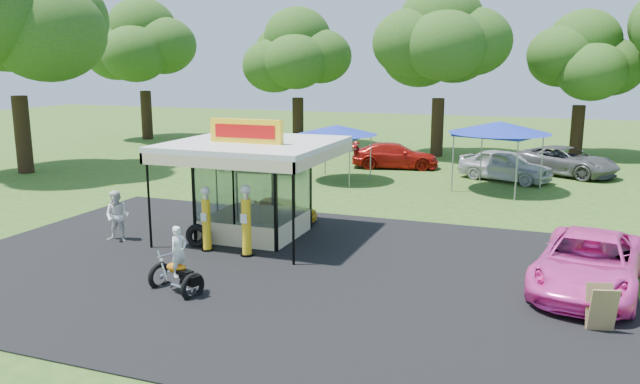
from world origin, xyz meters
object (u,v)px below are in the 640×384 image
at_px(gas_station_kiosk, 254,187).
at_px(pink_sedan, 589,263).
at_px(gas_pump_right, 246,223).
at_px(a_frame_sign, 601,309).
at_px(bg_car_c, 505,165).
at_px(spectator_west, 117,216).
at_px(tent_west, 337,130).
at_px(motorcycle, 178,266).
at_px(bg_car_d, 565,161).
at_px(tent_east, 500,128).
at_px(kiosk_car, 281,210).
at_px(bg_car_a, 255,158).
at_px(gas_pump_left, 206,221).
at_px(bg_car_b, 395,156).

height_order(gas_station_kiosk, pink_sedan, gas_station_kiosk).
relative_size(gas_pump_right, a_frame_sign, 2.16).
bearing_deg(gas_station_kiosk, bg_car_c, 62.41).
relative_size(spectator_west, tent_west, 0.43).
xyz_separation_m(motorcycle, tent_west, (-1.38, 16.79, 1.88)).
distance_m(gas_station_kiosk, tent_west, 11.12).
relative_size(pink_sedan, bg_car_d, 0.98).
xyz_separation_m(bg_car_d, tent_east, (-3.10, -5.70, 2.23)).
relative_size(gas_station_kiosk, a_frame_sign, 5.01).
distance_m(gas_pump_right, kiosk_car, 4.54).
relative_size(motorcycle, pink_sedan, 0.35).
distance_m(spectator_west, bg_car_a, 14.41).
height_order(kiosk_car, spectator_west, spectator_west).
xyz_separation_m(a_frame_sign, bg_car_d, (-0.60, 21.43, 0.23)).
bearing_deg(spectator_west, bg_car_c, 44.01).
xyz_separation_m(a_frame_sign, kiosk_car, (-10.92, 6.61, -0.07)).
bearing_deg(bg_car_a, bg_car_c, -86.72).
height_order(gas_pump_right, pink_sedan, gas_pump_right).
xyz_separation_m(motorcycle, spectator_west, (-4.70, 3.50, 0.14)).
bearing_deg(gas_station_kiosk, gas_pump_left, -106.58).
bearing_deg(gas_station_kiosk, gas_pump_right, -69.90).
bearing_deg(gas_station_kiosk, tent_west, 94.09).
bearing_deg(bg_car_d, bg_car_a, 134.94).
height_order(a_frame_sign, pink_sedan, pink_sedan).
xyz_separation_m(gas_pump_right, bg_car_c, (6.58, 16.36, -0.30)).
bearing_deg(bg_car_c, kiosk_car, 170.41).
relative_size(kiosk_car, bg_car_d, 0.50).
bearing_deg(bg_car_a, bg_car_b, -66.05).
xyz_separation_m(kiosk_car, tent_east, (7.23, 9.13, 2.53)).
height_order(gas_pump_right, bg_car_d, gas_pump_right).
distance_m(gas_pump_left, motorcycle, 3.77).
xyz_separation_m(motorcycle, bg_car_d, (9.73, 22.76, 0.03)).
bearing_deg(gas_pump_left, tent_east, 59.77).
bearing_deg(a_frame_sign, spectator_west, 156.67).
height_order(gas_pump_left, spectator_west, gas_pump_left).
xyz_separation_m(gas_pump_right, bg_car_a, (-6.79, 14.29, -0.36)).
height_order(bg_car_d, tent_east, tent_east).
distance_m(a_frame_sign, bg_car_b, 22.71).
relative_size(gas_pump_right, motorcycle, 1.20).
xyz_separation_m(gas_pump_left, spectator_west, (-3.46, -0.04, -0.15)).
bearing_deg(spectator_west, bg_car_a, 86.57).
xyz_separation_m(bg_car_a, bg_car_c, (13.37, 2.08, 0.06)).
distance_m(kiosk_car, bg_car_a, 11.54).
distance_m(gas_pump_right, bg_car_d, 21.48).
relative_size(motorcycle, spectator_west, 1.09).
bearing_deg(bg_car_a, gas_pump_left, -165.02).
bearing_deg(motorcycle, gas_station_kiosk, 113.73).
relative_size(bg_car_a, bg_car_c, 0.96).
bearing_deg(tent_west, bg_car_d, 28.25).
bearing_deg(bg_car_c, tent_west, 132.81).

